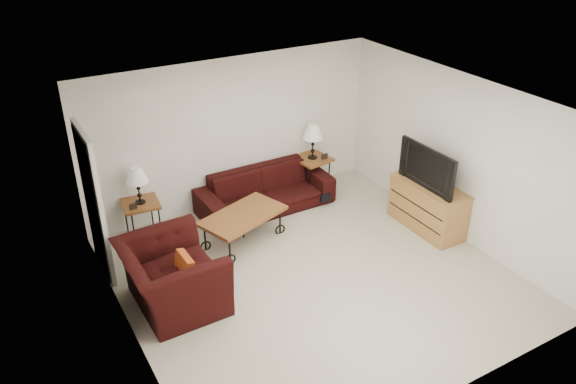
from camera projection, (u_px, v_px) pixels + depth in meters
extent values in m
plane|color=beige|center=(313.00, 276.00, 7.94)|extent=(5.00, 5.00, 0.00)
cube|color=white|center=(232.00, 133.00, 9.26)|extent=(5.00, 0.02, 2.50)
cube|color=white|center=(456.00, 305.00, 5.44)|extent=(5.00, 0.02, 2.50)
cube|color=white|center=(123.00, 252.00, 6.24)|extent=(0.02, 5.00, 2.50)
cube|color=white|center=(457.00, 157.00, 8.46)|extent=(0.02, 5.00, 2.50)
plane|color=white|center=(318.00, 105.00, 6.76)|extent=(5.00, 5.00, 0.00)
cube|color=black|center=(93.00, 205.00, 7.62)|extent=(0.08, 0.94, 2.04)
imported|color=black|center=(265.00, 191.00, 9.47)|extent=(2.26, 0.88, 0.66)
cube|color=brown|center=(143.00, 219.00, 8.73)|extent=(0.59, 0.59, 0.58)
cube|color=brown|center=(312.00, 174.00, 10.07)|extent=(0.64, 0.64, 0.62)
cube|color=black|center=(133.00, 206.00, 8.39)|extent=(0.12, 0.02, 0.10)
cube|color=black|center=(324.00, 156.00, 9.86)|extent=(0.12, 0.02, 0.10)
cube|color=brown|center=(243.00, 228.00, 8.60)|extent=(1.43, 1.07, 0.48)
imported|color=black|center=(172.00, 276.00, 7.21)|extent=(1.17, 1.33, 0.85)
cube|color=#BB3F18|center=(184.00, 269.00, 7.20)|extent=(0.11, 0.39, 0.39)
cube|color=#B87744|center=(428.00, 207.00, 8.89)|extent=(0.52, 1.26, 0.76)
imported|color=black|center=(432.00, 166.00, 8.55)|extent=(0.15, 1.13, 0.65)
ellipsoid|color=black|center=(322.00, 194.00, 9.67)|extent=(0.31, 0.25, 0.38)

